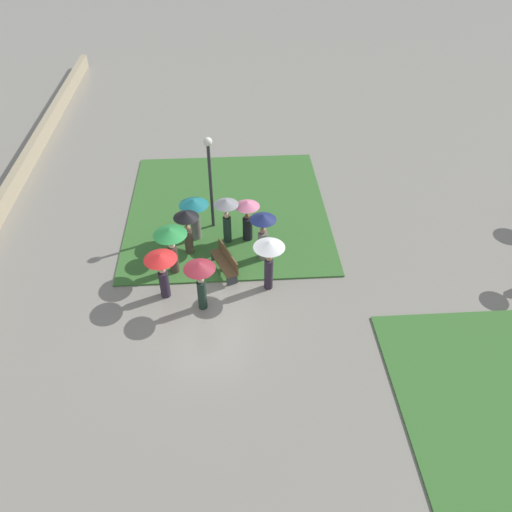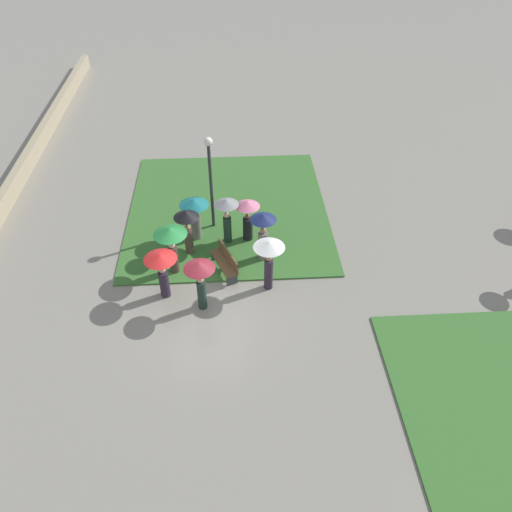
% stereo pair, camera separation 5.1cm
% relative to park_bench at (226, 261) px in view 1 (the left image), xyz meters
% --- Properties ---
extents(ground_plane, '(90.00, 90.00, 0.00)m').
position_rel_park_bench_xyz_m(ground_plane, '(1.51, -0.70, -0.46)').
color(ground_plane, gray).
extents(lawn_patch_near, '(8.64, 8.01, 0.06)m').
position_rel_park_bench_xyz_m(lawn_patch_near, '(-3.77, 0.13, -0.43)').
color(lawn_patch_near, '#386B2D').
rests_on(lawn_patch_near, ground_plane).
extents(lawn_patch_far, '(7.41, 5.70, 0.06)m').
position_rel_park_bench_xyz_m(lawn_patch_far, '(6.22, 7.43, -0.43)').
color(lawn_patch_far, '#386B2D').
rests_on(lawn_patch_far, ground_plane).
extents(park_bench, '(1.63, 1.00, 0.90)m').
position_rel_park_bench_xyz_m(park_bench, '(0.00, 0.00, 0.00)').
color(park_bench, brown).
rests_on(park_bench, ground_plane).
extents(lamp_post, '(0.32, 0.32, 3.84)m').
position_rel_park_bench_xyz_m(lamp_post, '(-2.67, -0.45, 2.05)').
color(lamp_post, '#2D2D30').
rests_on(lamp_post, ground_plane).
extents(crowd_person_grey, '(0.90, 0.90, 1.92)m').
position_rel_park_bench_xyz_m(crowd_person_grey, '(-1.67, 0.10, 0.88)').
color(crowd_person_grey, '#1E3328').
rests_on(crowd_person_grey, ground_plane).
extents(crowd_person_red, '(1.06, 1.06, 1.77)m').
position_rel_park_bench_xyz_m(crowd_person_red, '(1.07, -2.02, 0.80)').
color(crowd_person_red, '#2D2333').
rests_on(crowd_person_red, ground_plane).
extents(crowd_person_teal, '(1.09, 1.09, 1.78)m').
position_rel_park_bench_xyz_m(crowd_person_teal, '(-1.96, -1.08, 0.81)').
color(crowd_person_teal, slate).
rests_on(crowd_person_teal, ground_plane).
extents(crowd_person_green, '(1.15, 1.15, 1.93)m').
position_rel_park_bench_xyz_m(crowd_person_green, '(-0.08, -1.79, 1.00)').
color(crowd_person_green, '#47382D').
rests_on(crowd_person_green, ground_plane).
extents(crowd_person_maroon, '(1.00, 1.00, 1.92)m').
position_rel_park_bench_xyz_m(crowd_person_maroon, '(1.69, -0.77, 0.99)').
color(crowd_person_maroon, '#1E3328').
rests_on(crowd_person_maroon, ground_plane).
extents(crowd_person_white, '(1.03, 1.03, 1.99)m').
position_rel_park_bench_xyz_m(crowd_person_white, '(0.89, 1.43, 1.03)').
color(crowd_person_white, '#2D2333').
rests_on(crowd_person_white, ground_plane).
extents(crowd_person_pink, '(0.91, 0.91, 1.75)m').
position_rel_park_bench_xyz_m(crowd_person_pink, '(-1.76, 0.86, 0.69)').
color(crowd_person_pink, black).
rests_on(crowd_person_pink, ground_plane).
extents(crowd_person_navy, '(0.92, 0.92, 1.96)m').
position_rel_park_bench_xyz_m(crowd_person_navy, '(-0.61, 1.35, 0.81)').
color(crowd_person_navy, slate).
rests_on(crowd_person_navy, ground_plane).
extents(crowd_person_black, '(0.91, 0.91, 1.88)m').
position_rel_park_bench_xyz_m(crowd_person_black, '(-1.10, -1.31, 0.90)').
color(crowd_person_black, '#47382D').
rests_on(crowd_person_black, ground_plane).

